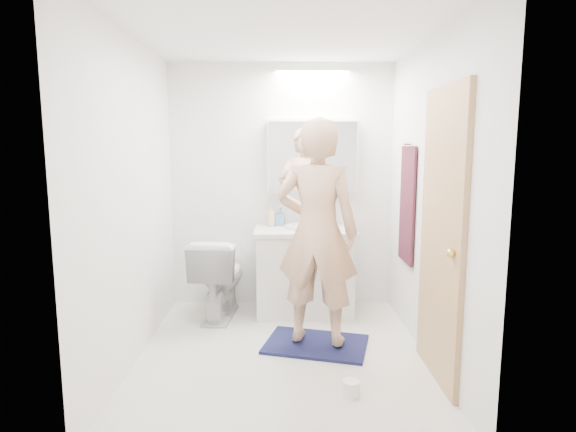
{
  "coord_description": "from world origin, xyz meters",
  "views": [
    {
      "loc": [
        -0.0,
        -3.5,
        1.61
      ],
      "look_at": [
        0.05,
        0.25,
        1.05
      ],
      "focal_mm": 29.74,
      "sensor_mm": 36.0,
      "label": 1
    }
  ],
  "objects_px": {
    "person": "(317,232)",
    "soap_bottle_a": "(271,216)",
    "toilet": "(219,277)",
    "toothbrush_cup": "(330,221)",
    "toilet_paper_roll": "(351,388)",
    "vanity_cabinet": "(304,273)",
    "medicine_cabinet": "(312,156)",
    "soap_bottle_b": "(280,217)"
  },
  "relations": [
    {
      "from": "person",
      "to": "soap_bottle_a",
      "type": "relative_size",
      "value": 8.46
    },
    {
      "from": "toilet",
      "to": "toothbrush_cup",
      "type": "bearing_deg",
      "value": -159.5
    },
    {
      "from": "toilet_paper_roll",
      "to": "soap_bottle_a",
      "type": "bearing_deg",
      "value": 107.72
    },
    {
      "from": "vanity_cabinet",
      "to": "medicine_cabinet",
      "type": "height_order",
      "value": "medicine_cabinet"
    },
    {
      "from": "toilet",
      "to": "person",
      "type": "height_order",
      "value": "person"
    },
    {
      "from": "medicine_cabinet",
      "to": "person",
      "type": "distance_m",
      "value": 1.16
    },
    {
      "from": "soap_bottle_a",
      "to": "soap_bottle_b",
      "type": "height_order",
      "value": "soap_bottle_a"
    },
    {
      "from": "toilet",
      "to": "vanity_cabinet",
      "type": "bearing_deg",
      "value": -165.87
    },
    {
      "from": "medicine_cabinet",
      "to": "toilet",
      "type": "xyz_separation_m",
      "value": [
        -0.89,
        -0.32,
        -1.12
      ]
    },
    {
      "from": "soap_bottle_a",
      "to": "toothbrush_cup",
      "type": "xyz_separation_m",
      "value": [
        0.58,
        0.01,
        -0.06
      ]
    },
    {
      "from": "toilet_paper_roll",
      "to": "toilet",
      "type": "bearing_deg",
      "value": 125.29
    },
    {
      "from": "soap_bottle_a",
      "to": "toothbrush_cup",
      "type": "relative_size",
      "value": 2.05
    },
    {
      "from": "medicine_cabinet",
      "to": "toilet",
      "type": "height_order",
      "value": "medicine_cabinet"
    },
    {
      "from": "vanity_cabinet",
      "to": "medicine_cabinet",
      "type": "xyz_separation_m",
      "value": [
        0.08,
        0.21,
        1.11
      ]
    },
    {
      "from": "person",
      "to": "toothbrush_cup",
      "type": "xyz_separation_m",
      "value": [
        0.2,
        0.96,
        -0.07
      ]
    },
    {
      "from": "vanity_cabinet",
      "to": "toothbrush_cup",
      "type": "distance_m",
      "value": 0.57
    },
    {
      "from": "person",
      "to": "soap_bottle_a",
      "type": "bearing_deg",
      "value": -53.06
    },
    {
      "from": "toilet",
      "to": "soap_bottle_b",
      "type": "bearing_deg",
      "value": -146.89
    },
    {
      "from": "toilet",
      "to": "soap_bottle_a",
      "type": "bearing_deg",
      "value": -145.27
    },
    {
      "from": "vanity_cabinet",
      "to": "toilet_paper_roll",
      "type": "distance_m",
      "value": 1.63
    },
    {
      "from": "person",
      "to": "toothbrush_cup",
      "type": "height_order",
      "value": "person"
    },
    {
      "from": "medicine_cabinet",
      "to": "soap_bottle_b",
      "type": "distance_m",
      "value": 0.67
    },
    {
      "from": "soap_bottle_a",
      "to": "soap_bottle_b",
      "type": "xyz_separation_m",
      "value": [
        0.09,
        0.03,
        -0.02
      ]
    },
    {
      "from": "person",
      "to": "soap_bottle_b",
      "type": "relative_size",
      "value": 9.95
    },
    {
      "from": "soap_bottle_b",
      "to": "toilet_paper_roll",
      "type": "bearing_deg",
      "value": -75.35
    },
    {
      "from": "soap_bottle_b",
      "to": "toilet_paper_roll",
      "type": "xyz_separation_m",
      "value": [
        0.46,
        -1.76,
        -0.86
      ]
    },
    {
      "from": "soap_bottle_b",
      "to": "toilet_paper_roll",
      "type": "relative_size",
      "value": 1.62
    },
    {
      "from": "medicine_cabinet",
      "to": "toothbrush_cup",
      "type": "bearing_deg",
      "value": -15.8
    },
    {
      "from": "medicine_cabinet",
      "to": "soap_bottle_b",
      "type": "bearing_deg",
      "value": -174.53
    },
    {
      "from": "soap_bottle_a",
      "to": "toilet_paper_roll",
      "type": "xyz_separation_m",
      "value": [
        0.55,
        -1.73,
        -0.87
      ]
    },
    {
      "from": "soap_bottle_a",
      "to": "toothbrush_cup",
      "type": "bearing_deg",
      "value": 0.98
    },
    {
      "from": "toothbrush_cup",
      "to": "toilet_paper_roll",
      "type": "xyz_separation_m",
      "value": [
        -0.03,
        -1.74,
        -0.82
      ]
    },
    {
      "from": "soap_bottle_b",
      "to": "toilet_paper_roll",
      "type": "distance_m",
      "value": 2.01
    },
    {
      "from": "soap_bottle_a",
      "to": "soap_bottle_b",
      "type": "relative_size",
      "value": 1.18
    },
    {
      "from": "vanity_cabinet",
      "to": "toilet",
      "type": "height_order",
      "value": "vanity_cabinet"
    },
    {
      "from": "vanity_cabinet",
      "to": "soap_bottle_b",
      "type": "distance_m",
      "value": 0.6
    },
    {
      "from": "soap_bottle_a",
      "to": "toilet_paper_roll",
      "type": "bearing_deg",
      "value": -72.28
    },
    {
      "from": "vanity_cabinet",
      "to": "toilet_paper_roll",
      "type": "height_order",
      "value": "vanity_cabinet"
    },
    {
      "from": "soap_bottle_b",
      "to": "toothbrush_cup",
      "type": "distance_m",
      "value": 0.49
    },
    {
      "from": "toilet_paper_roll",
      "to": "person",
      "type": "bearing_deg",
      "value": 102.42
    },
    {
      "from": "person",
      "to": "toilet_paper_roll",
      "type": "bearing_deg",
      "value": 117.51
    },
    {
      "from": "soap_bottle_a",
      "to": "toilet_paper_roll",
      "type": "height_order",
      "value": "soap_bottle_a"
    }
  ]
}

